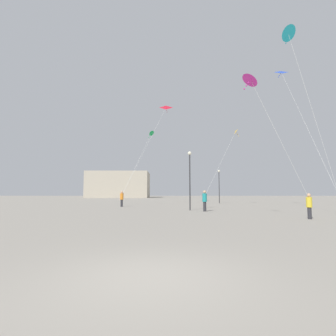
{
  "coord_description": "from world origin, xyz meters",
  "views": [
    {
      "loc": [
        0.53,
        -5.38,
        1.63
      ],
      "look_at": [
        0.0,
        14.78,
        3.5
      ],
      "focal_mm": 28.72,
      "sensor_mm": 36.0,
      "label": 1
    }
  ],
  "objects_px": {
    "kite_cyan_diamond": "(288,34)",
    "lamppost_east": "(219,181)",
    "person_in_teal": "(205,200)",
    "kite_emerald_diamond": "(151,134)",
    "kite_crimson_delta": "(165,109)",
    "lamppost_west": "(190,171)",
    "kite_amber_diamond": "(235,132)",
    "building_left_hall": "(119,185)",
    "kite_cobalt_delta": "(283,75)",
    "person_in_orange": "(122,198)",
    "kite_magenta_diamond": "(251,80)",
    "person_in_yellow": "(309,205)"
  },
  "relations": [
    {
      "from": "kite_cyan_diamond",
      "to": "lamppost_east",
      "type": "relative_size",
      "value": 2.66
    },
    {
      "from": "person_in_teal",
      "to": "kite_emerald_diamond",
      "type": "bearing_deg",
      "value": 141.81
    },
    {
      "from": "kite_crimson_delta",
      "to": "lamppost_east",
      "type": "xyz_separation_m",
      "value": [
        8.52,
        0.68,
        -11.6
      ]
    },
    {
      "from": "kite_emerald_diamond",
      "to": "lamppost_west",
      "type": "height_order",
      "value": "kite_emerald_diamond"
    },
    {
      "from": "kite_amber_diamond",
      "to": "kite_crimson_delta",
      "type": "distance_m",
      "value": 12.5
    },
    {
      "from": "kite_cyan_diamond",
      "to": "building_left_hall",
      "type": "relative_size",
      "value": 0.67
    },
    {
      "from": "building_left_hall",
      "to": "kite_cobalt_delta",
      "type": "bearing_deg",
      "value": -63.89
    },
    {
      "from": "kite_amber_diamond",
      "to": "building_left_hall",
      "type": "xyz_separation_m",
      "value": [
        -27.81,
        57.44,
        -5.49
      ]
    },
    {
      "from": "person_in_orange",
      "to": "kite_crimson_delta",
      "type": "bearing_deg",
      "value": 128.48
    },
    {
      "from": "kite_cobalt_delta",
      "to": "kite_emerald_diamond",
      "type": "relative_size",
      "value": 1.52
    },
    {
      "from": "lamppost_east",
      "to": "lamppost_west",
      "type": "xyz_separation_m",
      "value": [
        -5.57,
        -17.17,
        0.19
      ]
    },
    {
      "from": "person_in_teal",
      "to": "kite_crimson_delta",
      "type": "height_order",
      "value": "kite_crimson_delta"
    },
    {
      "from": "person_in_orange",
      "to": "kite_emerald_diamond",
      "type": "relative_size",
      "value": 0.2
    },
    {
      "from": "kite_cobalt_delta",
      "to": "kite_emerald_diamond",
      "type": "bearing_deg",
      "value": 149.88
    },
    {
      "from": "lamppost_east",
      "to": "lamppost_west",
      "type": "bearing_deg",
      "value": -107.99
    },
    {
      "from": "person_in_teal",
      "to": "kite_amber_diamond",
      "type": "distance_m",
      "value": 16.22
    },
    {
      "from": "person_in_orange",
      "to": "kite_cyan_diamond",
      "type": "height_order",
      "value": "kite_cyan_diamond"
    },
    {
      "from": "kite_crimson_delta",
      "to": "lamppost_east",
      "type": "height_order",
      "value": "kite_crimson_delta"
    },
    {
      "from": "person_in_teal",
      "to": "kite_amber_diamond",
      "type": "relative_size",
      "value": 0.14
    },
    {
      "from": "kite_cobalt_delta",
      "to": "kite_amber_diamond",
      "type": "relative_size",
      "value": 1.09
    },
    {
      "from": "kite_cobalt_delta",
      "to": "lamppost_west",
      "type": "relative_size",
      "value": 2.54
    },
    {
      "from": "kite_crimson_delta",
      "to": "lamppost_west",
      "type": "relative_size",
      "value": 2.58
    },
    {
      "from": "kite_magenta_diamond",
      "to": "kite_amber_diamond",
      "type": "distance_m",
      "value": 20.27
    },
    {
      "from": "kite_emerald_diamond",
      "to": "kite_magenta_diamond",
      "type": "bearing_deg",
      "value": -69.28
    },
    {
      "from": "lamppost_west",
      "to": "kite_cobalt_delta",
      "type": "bearing_deg",
      "value": 19.07
    },
    {
      "from": "person_in_teal",
      "to": "kite_cyan_diamond",
      "type": "xyz_separation_m",
      "value": [
        6.73,
        -2.82,
        13.66
      ]
    },
    {
      "from": "person_in_yellow",
      "to": "kite_amber_diamond",
      "type": "xyz_separation_m",
      "value": [
        -0.12,
        19.2,
        9.02
      ]
    },
    {
      "from": "kite_cobalt_delta",
      "to": "kite_crimson_delta",
      "type": "distance_m",
      "value": 18.69
    },
    {
      "from": "kite_emerald_diamond",
      "to": "kite_amber_diamond",
      "type": "bearing_deg",
      "value": -9.54
    },
    {
      "from": "kite_cobalt_delta",
      "to": "building_left_hall",
      "type": "relative_size",
      "value": 0.68
    },
    {
      "from": "kite_amber_diamond",
      "to": "lamppost_west",
      "type": "relative_size",
      "value": 2.32
    },
    {
      "from": "lamppost_east",
      "to": "kite_cobalt_delta",
      "type": "bearing_deg",
      "value": -69.27
    },
    {
      "from": "kite_emerald_diamond",
      "to": "lamppost_west",
      "type": "distance_m",
      "value": 15.1
    },
    {
      "from": "kite_crimson_delta",
      "to": "building_left_hall",
      "type": "bearing_deg",
      "value": 109.19
    },
    {
      "from": "lamppost_west",
      "to": "kite_amber_diamond",
      "type": "bearing_deg",
      "value": 57.42
    },
    {
      "from": "kite_cyan_diamond",
      "to": "lamppost_east",
      "type": "bearing_deg",
      "value": 96.28
    },
    {
      "from": "kite_cyan_diamond",
      "to": "lamppost_west",
      "type": "relative_size",
      "value": 2.5
    },
    {
      "from": "kite_cobalt_delta",
      "to": "lamppost_west",
      "type": "xyz_separation_m",
      "value": [
        -10.67,
        -3.69,
        -11.12
      ]
    },
    {
      "from": "person_in_teal",
      "to": "person_in_orange",
      "type": "bearing_deg",
      "value": 167.57
    },
    {
      "from": "kite_emerald_diamond",
      "to": "person_in_orange",
      "type": "bearing_deg",
      "value": -113.42
    },
    {
      "from": "person_in_yellow",
      "to": "kite_cyan_diamond",
      "type": "height_order",
      "value": "kite_cyan_diamond"
    },
    {
      "from": "kite_magenta_diamond",
      "to": "lamppost_west",
      "type": "distance_m",
      "value": 10.98
    },
    {
      "from": "kite_magenta_diamond",
      "to": "kite_cobalt_delta",
      "type": "distance_m",
      "value": 16.02
    },
    {
      "from": "kite_cobalt_delta",
      "to": "building_left_hall",
      "type": "distance_m",
      "value": 72.59
    },
    {
      "from": "kite_cobalt_delta",
      "to": "lamppost_west",
      "type": "bearing_deg",
      "value": -160.93
    },
    {
      "from": "person_in_teal",
      "to": "kite_amber_diamond",
      "type": "height_order",
      "value": "kite_amber_diamond"
    },
    {
      "from": "kite_amber_diamond",
      "to": "kite_crimson_delta",
      "type": "relative_size",
      "value": 0.9
    },
    {
      "from": "kite_cobalt_delta",
      "to": "lamppost_west",
      "type": "height_order",
      "value": "kite_cobalt_delta"
    },
    {
      "from": "person_in_yellow",
      "to": "kite_cobalt_delta",
      "type": "distance_m",
      "value": 18.85
    },
    {
      "from": "kite_cobalt_delta",
      "to": "person_in_orange",
      "type": "bearing_deg",
      "value": 172.18
    }
  ]
}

